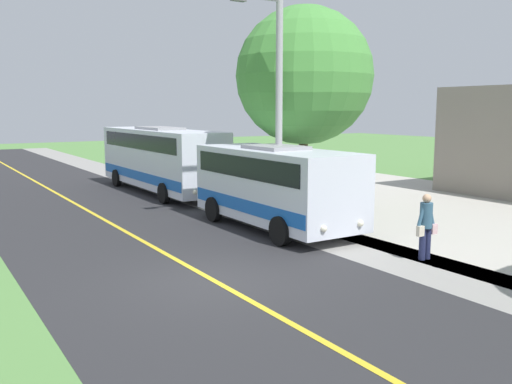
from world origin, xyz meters
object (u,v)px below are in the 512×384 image
(street_light_pole, at_px, (276,101))
(transit_bus_rear, at_px, (160,157))
(shuttle_bus_front, at_px, (275,183))
(tree_curbside, at_px, (304,76))
(pedestrian_with_bags, at_px, (426,224))

(street_light_pole, bearing_deg, transit_bus_rear, -87.64)
(shuttle_bus_front, bearing_deg, street_light_pole, -124.67)
(shuttle_bus_front, distance_m, tree_curbside, 5.21)
(pedestrian_with_bags, xyz_separation_m, tree_curbside, (-1.64, -7.70, 4.36))
(transit_bus_rear, relative_size, tree_curbside, 1.30)
(shuttle_bus_front, bearing_deg, pedestrian_with_bags, 102.30)
(shuttle_bus_front, xyz_separation_m, pedestrian_with_bags, (-1.20, 5.49, -0.59))
(transit_bus_rear, height_order, pedestrian_with_bags, transit_bus_rear)
(street_light_pole, bearing_deg, shuttle_bus_front, 55.33)
(shuttle_bus_front, relative_size, pedestrian_with_bags, 3.89)
(transit_bus_rear, bearing_deg, pedestrian_with_bags, 94.74)
(shuttle_bus_front, xyz_separation_m, street_light_pole, (-0.31, -0.45, 2.76))
(shuttle_bus_front, relative_size, tree_curbside, 0.88)
(transit_bus_rear, bearing_deg, tree_curbside, 110.69)
(shuttle_bus_front, bearing_deg, tree_curbside, -142.00)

